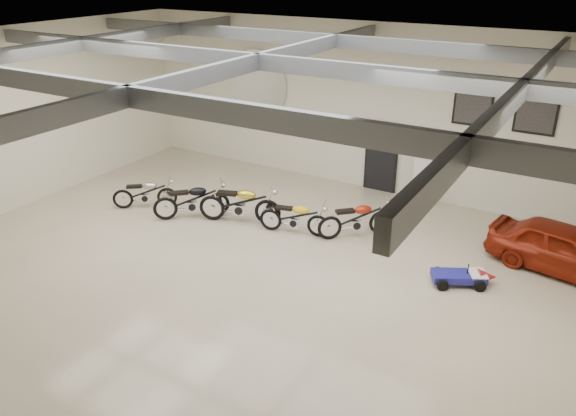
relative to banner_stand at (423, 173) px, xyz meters
The scene contains 18 objects.
floor 5.92m from the banner_stand, 109.55° to the right, with size 16.00×12.00×0.01m, color #C5AF97.
ceiling 7.08m from the banner_stand, 109.55° to the right, with size 16.00×12.00×0.01m, color gray.
back_wall 2.52m from the banner_stand, 165.64° to the left, with size 16.00×0.02×5.00m, color beige.
left_wall 11.47m from the banner_stand, 151.08° to the right, with size 0.02×12.00×5.00m, color beige.
ceiling_beams 6.95m from the banner_stand, 109.55° to the right, with size 15.80×11.80×0.32m, color slate, non-canonical shape.
door 1.52m from the banner_stand, 162.80° to the left, with size 0.92×0.08×2.10m, color black.
logo_plaque 6.24m from the banner_stand, behind, with size 2.30×0.06×1.16m, color silver, non-canonical shape.
poster_left 2.41m from the banner_stand, 23.72° to the left, with size 1.05×0.08×1.35m, color black, non-canonical shape.
poster_mid 3.42m from the banner_stand, ahead, with size 1.05×0.08×1.35m, color black, non-canonical shape.
oil_sign 0.85m from the banner_stand, 96.75° to the left, with size 0.72×0.10×0.72m, color white, non-canonical shape.
banner_stand is the anchor object (origin of this frame).
motorcycle_silver 8.01m from the banner_stand, 147.96° to the right, with size 1.79×0.55×0.93m, color silver, non-canonical shape.
motorcycle_black 6.61m from the banner_stand, 141.68° to the right, with size 2.05×0.64×1.07m, color silver, non-canonical shape.
motorcycle_gold 5.33m from the banner_stand, 136.51° to the right, with size 2.23×0.69×1.16m, color silver, non-canonical shape.
motorcycle_yellow 4.18m from the banner_stand, 122.66° to the right, with size 1.85×0.57×0.96m, color silver, non-canonical shape.
motorcycle_red 2.99m from the banner_stand, 105.41° to the right, with size 2.00×0.62×1.04m, color silver, non-canonical shape.
go_kart 4.46m from the banner_stand, 59.02° to the right, with size 1.44×0.65×0.52m, color navy, non-canonical shape.
vintage_car 4.56m from the banner_stand, 26.92° to the right, with size 3.39×1.37×1.15m, color maroon.
Camera 1 is at (6.28, -9.45, 6.65)m, focal length 35.00 mm.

